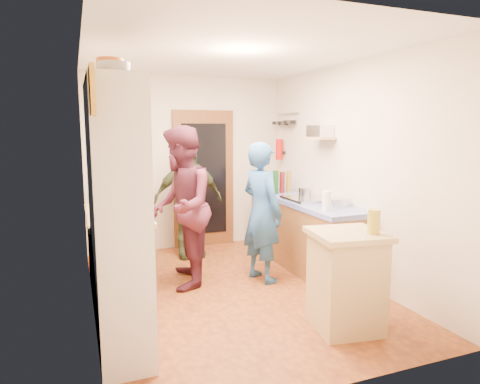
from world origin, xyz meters
TOP-DOWN VIEW (x-y plane):
  - floor at (0.00, 0.00)m, footprint 3.00×4.00m
  - ceiling at (0.00, 0.00)m, footprint 3.00×4.00m
  - wall_back at (0.00, 2.01)m, footprint 3.00×0.02m
  - wall_front at (0.00, -2.01)m, footprint 3.00×0.02m
  - wall_left at (-1.51, 0.00)m, footprint 0.02×4.00m
  - wall_right at (1.51, 0.00)m, footprint 0.02×4.00m
  - door_frame at (0.25, 1.97)m, footprint 0.95×0.06m
  - door_glass at (0.25, 1.94)m, footprint 0.70×0.02m
  - hutch_body at (-1.30, -0.80)m, footprint 0.40×1.20m
  - hutch_top_shelf at (-1.30, -0.80)m, footprint 0.40×1.14m
  - plate_stack at (-1.30, -1.06)m, footprint 0.23×0.23m
  - orange_pot_a at (-1.30, -0.74)m, footprint 0.21×0.21m
  - orange_pot_b at (-1.30, -0.43)m, footprint 0.16×0.16m
  - left_counter_base at (-1.20, 0.45)m, footprint 0.60×1.40m
  - left_counter_top at (-1.20, 0.45)m, footprint 0.64×1.44m
  - toaster at (-1.15, 0.07)m, footprint 0.27×0.18m
  - kettle at (-1.25, 0.31)m, footprint 0.20×0.20m
  - orange_bowl at (-1.12, 0.56)m, footprint 0.21×0.21m
  - chopping_board at (-1.18, 0.96)m, footprint 0.32×0.25m
  - right_counter_base at (1.20, 0.50)m, footprint 0.60×2.20m
  - right_counter_top at (1.20, 0.50)m, footprint 0.62×2.22m
  - hob at (1.20, 0.40)m, footprint 0.55×0.58m
  - pot_on_hob at (1.15, 0.37)m, footprint 0.21×0.21m
  - bottle_a at (1.05, 1.08)m, footprint 0.09×0.09m
  - bottle_b at (1.18, 1.13)m, footprint 0.09×0.09m
  - bottle_c at (1.31, 1.17)m, footprint 0.10×0.10m
  - paper_towel at (1.05, -0.25)m, footprint 0.13×0.13m
  - mixing_bowl at (1.30, -0.09)m, footprint 0.26×0.26m
  - island_base at (0.64, -1.25)m, footprint 0.62×0.62m
  - island_top at (0.64, -1.25)m, footprint 0.70×0.70m
  - cutting_board at (0.60, -1.19)m, footprint 0.39×0.33m
  - oil_jar at (0.80, -1.39)m, footprint 0.12×0.12m
  - pan_rail at (1.46, 1.52)m, footprint 0.02×0.65m
  - pan_hang_a at (1.40, 1.35)m, footprint 0.18×0.18m
  - pan_hang_b at (1.40, 1.55)m, footprint 0.16×0.16m
  - pan_hang_c at (1.40, 1.75)m, footprint 0.17×0.17m
  - wall_shelf at (1.37, 0.45)m, footprint 0.26×0.42m
  - radio at (1.37, 0.45)m, footprint 0.24×0.32m
  - ext_bracket at (1.47, 1.70)m, footprint 0.06×0.10m
  - fire_extinguisher at (1.41, 1.70)m, footprint 0.11×0.11m
  - picture_frame at (-1.48, -1.55)m, footprint 0.03×0.25m
  - person_hob at (0.49, 0.19)m, footprint 0.56×0.70m
  - person_left at (-0.45, 0.40)m, footprint 0.91×1.05m
  - person_back at (-0.11, 1.46)m, footprint 0.98×0.42m

SIDE VIEW (x-z plane):
  - floor at x=0.00m, z-range -0.02..0.00m
  - right_counter_base at x=1.20m, z-range 0.00..0.84m
  - left_counter_base at x=-1.20m, z-range 0.00..0.85m
  - island_base at x=0.64m, z-range 0.00..0.86m
  - person_back at x=-0.11m, z-range 0.00..1.67m
  - person_hob at x=0.49m, z-range 0.00..1.67m
  - right_counter_top at x=1.20m, z-range 0.84..0.90m
  - left_counter_top at x=-1.20m, z-range 0.85..0.90m
  - island_top at x=0.64m, z-range 0.86..0.91m
  - cutting_board at x=0.60m, z-range 0.89..0.91m
  - chopping_board at x=-1.18m, z-range 0.90..0.92m
  - hob at x=1.20m, z-range 0.90..0.94m
  - person_left at x=-0.45m, z-range 0.00..1.86m
  - orange_bowl at x=-1.12m, z-range 0.90..0.98m
  - mixing_bowl at x=1.30m, z-range 0.90..1.00m
  - kettle at x=-1.25m, z-range 0.90..1.09m
  - toaster at x=-1.15m, z-range 0.90..1.10m
  - pot_on_hob at x=1.15m, z-range 0.94..1.08m
  - paper_towel at x=1.05m, z-range 0.90..1.12m
  - oil_jar at x=0.80m, z-range 0.91..1.13m
  - door_frame at x=0.25m, z-range 0.00..2.10m
  - door_glass at x=0.25m, z-range 0.20..1.90m
  - bottle_b at x=1.18m, z-range 0.90..1.21m
  - bottle_c at x=1.31m, z-range 0.90..1.21m
  - bottle_a at x=1.05m, z-range 0.90..1.23m
  - hutch_body at x=-1.30m, z-range 0.00..2.20m
  - wall_back at x=0.00m, z-range 0.00..2.60m
  - wall_front at x=0.00m, z-range 0.00..2.60m
  - wall_left at x=-1.51m, z-range 0.00..2.60m
  - wall_right at x=1.51m, z-range 0.00..2.60m
  - ext_bracket at x=1.47m, z-range 1.43..1.47m
  - fire_extinguisher at x=1.41m, z-range 1.34..1.66m
  - wall_shelf at x=1.37m, z-range 1.69..1.71m
  - radio at x=1.37m, z-range 1.72..1.86m
  - pan_hang_b at x=1.40m, z-range 1.88..1.92m
  - pan_hang_c at x=1.40m, z-range 1.89..1.93m
  - pan_hang_a at x=1.40m, z-range 1.90..1.94m
  - pan_rail at x=1.46m, z-range 2.04..2.06m
  - picture_frame at x=-1.48m, z-range 1.90..2.20m
  - hutch_top_shelf at x=-1.30m, z-range 2.16..2.20m
  - plate_stack at x=-1.30m, z-range 2.20..2.30m
  - orange_pot_b at x=-1.30m, z-range 2.20..2.34m
  - orange_pot_a at x=-1.30m, z-range 2.20..2.37m
  - ceiling at x=0.00m, z-range 2.60..2.62m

